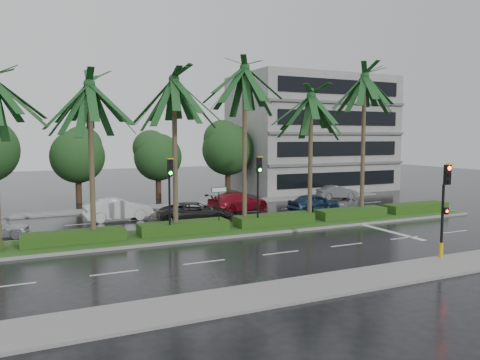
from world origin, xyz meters
name	(u,v)px	position (x,y,z in m)	size (l,w,h in m)	color
ground	(238,234)	(0.00, 0.00, 0.00)	(120.00, 120.00, 0.00)	black
near_sidewalk	(348,281)	(0.00, -10.20, 0.06)	(40.00, 2.40, 0.12)	slate
far_sidewalk	(177,206)	(0.00, 12.00, 0.06)	(40.00, 2.00, 0.12)	slate
median	(231,229)	(0.00, 1.00, 0.08)	(36.00, 4.00, 0.15)	gray
hedge	(231,223)	(0.00, 1.00, 0.45)	(35.20, 1.40, 0.60)	#1E4012
lane_markings	(286,231)	(3.04, -0.43, 0.01)	(34.00, 13.06, 0.01)	silver
palm_row	(211,92)	(-1.24, 1.02, 8.26)	(26.30, 4.20, 10.47)	#443B27
signal_near	(444,207)	(6.00, -9.39, 2.50)	(0.34, 0.45, 4.36)	black
signal_median_left	(170,185)	(-4.00, 0.30, 3.00)	(0.34, 0.42, 4.36)	black
signal_median_right	(259,181)	(1.50, 0.30, 3.00)	(0.34, 0.42, 4.36)	black
street_sign	(219,198)	(-1.00, 0.48, 2.12)	(0.95, 0.09, 2.60)	black
bg_trees	(165,147)	(0.71, 17.59, 4.68)	(33.35, 5.43, 7.85)	#372519
building	(311,134)	(17.00, 18.00, 6.00)	(16.00, 10.00, 12.00)	gray
car_white	(118,209)	(-5.50, 7.54, 0.75)	(4.52, 1.58, 1.49)	silver
car_darkgrey	(196,212)	(-1.00, 4.43, 0.68)	(4.89, 2.25, 1.36)	black
car_red	(238,202)	(3.50, 7.54, 0.73)	(5.03, 2.05, 1.46)	maroon
car_blue	(314,203)	(8.50, 4.73, 0.70)	(4.11, 1.65, 1.40)	#172B47
car_grey	(337,192)	(14.72, 10.20, 0.61)	(3.72, 1.30, 1.22)	#575B5C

